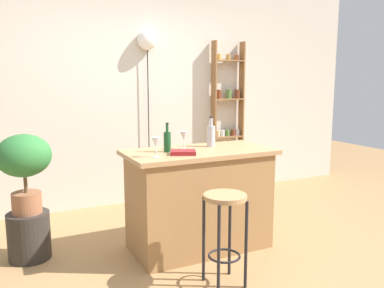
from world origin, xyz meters
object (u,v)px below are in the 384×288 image
object	(u,v)px
cookbook	(183,152)
spice_shelf	(228,120)
wine_glass_center	(184,136)
bottle_sauce_amber	(211,135)
wine_glass_left	(156,143)
bottle_soda_blue	(167,141)
bar_stool	(225,219)
pendant_globe_light	(147,42)
potted_plant	(24,162)
plant_stool	(29,236)

from	to	relation	value
cookbook	spice_shelf	bearing A→B (deg)	73.56
wine_glass_center	cookbook	distance (m)	0.26
spice_shelf	bottle_sauce_amber	bearing A→B (deg)	-126.11
wine_glass_left	wine_glass_center	bearing A→B (deg)	32.93
bottle_soda_blue	cookbook	xyz separation A→B (m)	(0.07, -0.16, -0.08)
bar_stool	bottle_sauce_amber	xyz separation A→B (m)	(0.32, 0.81, 0.50)
bottle_soda_blue	pendant_globe_light	distance (m)	1.83
spice_shelf	pendant_globe_light	distance (m)	1.50
potted_plant	wine_glass_left	distance (m)	1.13
bottle_soda_blue	cookbook	world-z (taller)	bottle_soda_blue
potted_plant	pendant_globe_light	distance (m)	2.18
cookbook	bottle_soda_blue	bearing A→B (deg)	138.76
spice_shelf	wine_glass_center	xyz separation A→B (m)	(-1.31, -1.43, 0.04)
spice_shelf	wine_glass_left	size ratio (longest dim) A/B	12.39
bottle_soda_blue	cookbook	size ratio (longest dim) A/B	1.21
potted_plant	cookbook	world-z (taller)	potted_plant
bottle_soda_blue	wine_glass_center	world-z (taller)	bottle_soda_blue
bottle_soda_blue	pendant_globe_light	size ratio (longest dim) A/B	0.12
wine_glass_left	cookbook	distance (m)	0.27
plant_stool	wine_glass_center	bearing A→B (deg)	-14.47
plant_stool	wine_glass_left	size ratio (longest dim) A/B	2.49
potted_plant	bottle_sauce_amber	distance (m)	1.65
plant_stool	pendant_globe_light	bearing A→B (deg)	36.45
spice_shelf	cookbook	size ratio (longest dim) A/B	9.68
wine_glass_left	wine_glass_center	xyz separation A→B (m)	(0.35, 0.23, 0.00)
spice_shelf	bar_stool	bearing A→B (deg)	-121.28
plant_stool	potted_plant	bearing A→B (deg)	0.00
wine_glass_left	cookbook	xyz separation A→B (m)	(0.25, 0.01, -0.10)
bottle_sauce_amber	wine_glass_left	distance (m)	0.70
bar_stool	plant_stool	bearing A→B (deg)	139.10
potted_plant	wine_glass_center	distance (m)	1.37
spice_shelf	bottle_soda_blue	xyz separation A→B (m)	(-1.50, -1.48, 0.02)
bar_stool	plant_stool	size ratio (longest dim) A/B	1.72
plant_stool	cookbook	world-z (taller)	cookbook
spice_shelf	plant_stool	size ratio (longest dim) A/B	4.98
bar_stool	pendant_globe_light	xyz separation A→B (m)	(0.21, 2.23, 1.46)
potted_plant	wine_glass_left	bearing A→B (deg)	-30.63
bar_stool	wine_glass_center	xyz separation A→B (m)	(0.03, 0.78, 0.51)
bar_stool	cookbook	size ratio (longest dim) A/B	3.35
bottle_sauce_amber	pendant_globe_light	distance (m)	1.72
potted_plant	cookbook	distance (m)	1.33
bottle_soda_blue	wine_glass_center	distance (m)	0.19
potted_plant	bottle_sauce_amber	xyz separation A→B (m)	(1.61, -0.31, 0.17)
bar_stool	bottle_soda_blue	distance (m)	0.89
spice_shelf	potted_plant	bearing A→B (deg)	-157.51
wine_glass_center	cookbook	bearing A→B (deg)	-116.28
plant_stool	cookbook	size ratio (longest dim) A/B	1.94
wine_glass_left	cookbook	world-z (taller)	wine_glass_left
wine_glass_center	bottle_sauce_amber	bearing A→B (deg)	5.45
bar_stool	cookbook	bearing A→B (deg)	98.28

